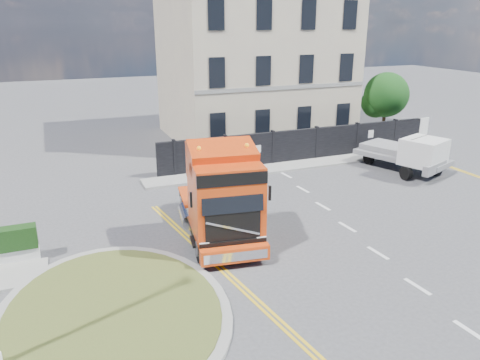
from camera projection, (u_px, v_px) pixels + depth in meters
name	position (u px, v px, depth m)	size (l,w,h in m)	color
ground	(280.00, 235.00, 18.93)	(120.00, 120.00, 0.00)	#424244
traffic_island	(114.00, 311.00, 13.78)	(6.80, 6.80, 0.17)	gray
hoarding_fence	(310.00, 144.00, 28.85)	(18.80, 0.25, 2.00)	black
georgian_building	(253.00, 57.00, 33.69)	(12.30, 10.30, 12.80)	#B5A68F
tree	(384.00, 97.00, 33.70)	(3.20, 3.20, 4.80)	#382619
pavement_far	(308.00, 164.00, 28.16)	(20.00, 1.60, 0.12)	gray
truck	(222.00, 200.00, 17.80)	(3.35, 6.81, 3.91)	black
flatbed_pickup	(415.00, 154.00, 26.05)	(3.80, 5.74, 2.18)	slate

